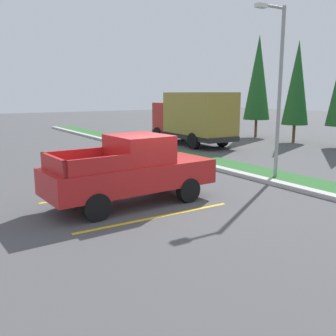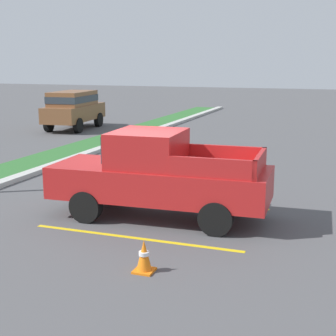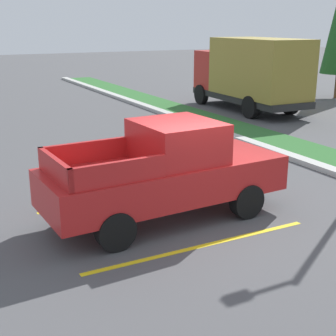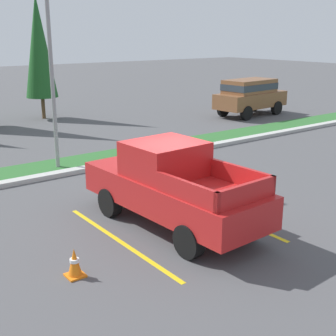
{
  "view_description": "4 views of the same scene",
  "coord_description": "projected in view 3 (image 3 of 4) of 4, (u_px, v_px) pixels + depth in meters",
  "views": [
    {
      "loc": [
        9.66,
        -5.8,
        3.32
      ],
      "look_at": [
        -0.2,
        0.53,
        1.03
      ],
      "focal_mm": 40.76,
      "sensor_mm": 36.0,
      "label": 1
    },
    {
      "loc": [
        -11.32,
        -4.82,
        3.71
      ],
      "look_at": [
        0.41,
        -0.56,
        1.05
      ],
      "focal_mm": 53.59,
      "sensor_mm": 36.0,
      "label": 2
    },
    {
      "loc": [
        8.2,
        -5.11,
        4.06
      ],
      "look_at": [
        0.03,
        -0.83,
        1.28
      ],
      "focal_mm": 51.68,
      "sensor_mm": 36.0,
      "label": 3
    },
    {
      "loc": [
        -7.03,
        -9.3,
        4.66
      ],
      "look_at": [
        -0.22,
        -0.17,
        1.35
      ],
      "focal_mm": 49.87,
      "sensor_mm": 36.0,
      "label": 4
    }
  ],
  "objects": [
    {
      "name": "parking_line_near",
      "position": [
        136.0,
        196.0,
        11.8
      ],
      "size": [
        0.12,
        4.8,
        0.01
      ],
      "primitive_type": "cube",
      "color": "yellow",
      "rests_on": "ground"
    },
    {
      "name": "cargo_truck_distant",
      "position": [
        251.0,
        72.0,
        22.79
      ],
      "size": [
        6.87,
        2.67,
        3.4
      ],
      "color": "black",
      "rests_on": "ground"
    },
    {
      "name": "ground_plane",
      "position": [
        202.0,
        220.0,
        10.4
      ],
      "size": [
        120.0,
        120.0,
        0.0
      ],
      "primitive_type": "plane",
      "color": "#4C4C4F"
    },
    {
      "name": "traffic_cone",
      "position": [
        81.0,
        173.0,
        12.64
      ],
      "size": [
        0.36,
        0.36,
        0.6
      ],
      "color": "orange",
      "rests_on": "ground"
    },
    {
      "name": "pickup_truck_main",
      "position": [
        167.0,
        172.0,
        10.21
      ],
      "size": [
        2.17,
        5.32,
        2.1
      ],
      "color": "black",
      "rests_on": "ground"
    },
    {
      "name": "parking_line_far",
      "position": [
        202.0,
        246.0,
        9.17
      ],
      "size": [
        0.12,
        4.8,
        0.01
      ],
      "primitive_type": "cube",
      "color": "yellow",
      "rests_on": "ground"
    }
  ]
}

